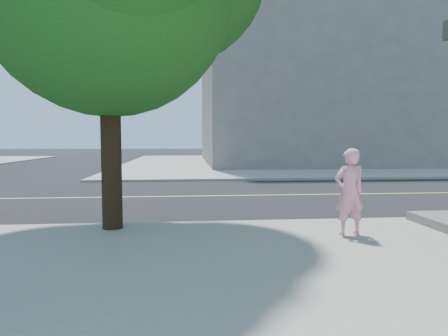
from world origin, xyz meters
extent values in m
plane|color=black|center=(0.00, 0.00, 0.00)|extent=(140.00, 140.00, 0.00)
cube|color=black|center=(0.00, 4.50, 0.01)|extent=(140.00, 9.00, 0.01)
cube|color=gray|center=(13.50, 21.50, 0.06)|extent=(29.00, 25.00, 0.12)
cube|color=slate|center=(14.00, 22.00, 7.12)|extent=(18.00, 16.00, 14.00)
imported|color=pink|center=(6.57, -1.45, 0.92)|extent=(0.62, 0.45, 1.59)
cylinder|color=black|center=(2.13, -0.50, 2.09)|extent=(0.39, 0.39, 3.94)
camera|label=1|loc=(3.63, -8.36, 1.88)|focal=31.54mm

